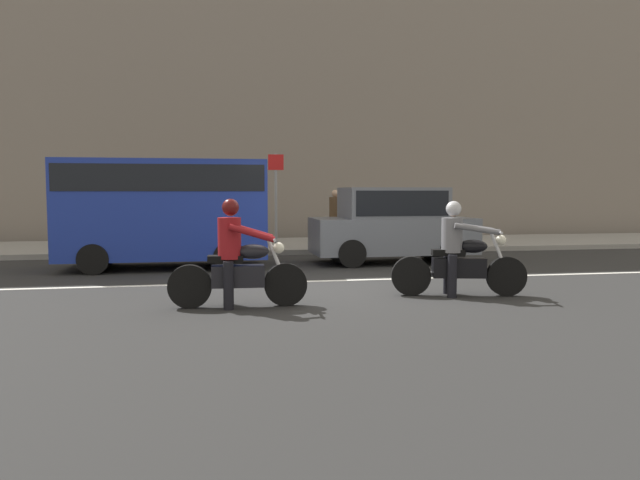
{
  "coord_description": "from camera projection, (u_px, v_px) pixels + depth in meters",
  "views": [
    {
      "loc": [
        -2.14,
        -10.59,
        1.71
      ],
      "look_at": [
        -0.27,
        -0.53,
        0.9
      ],
      "focal_mm": 34.7,
      "sensor_mm": 36.0,
      "label": 1
    }
  ],
  "objects": [
    {
      "name": "street_sign_post",
      "position": [
        276.0,
        190.0,
        17.63
      ],
      "size": [
        0.44,
        0.08,
        2.65
      ],
      "color": "gray",
      "rests_on": "sidewalk_slab"
    },
    {
      "name": "pedestrian_bystander",
      "position": [
        335.0,
        213.0,
        18.08
      ],
      "size": [
        0.34,
        0.34,
        1.62
      ],
      "color": "black",
      "rests_on": "sidewalk_slab"
    },
    {
      "name": "motorcycle_with_rider_gray",
      "position": [
        458.0,
        257.0,
        10.09
      ],
      "size": [
        2.17,
        0.81,
        1.55
      ],
      "color": "black",
      "rests_on": "ground_plane"
    },
    {
      "name": "sidewalk_slab",
      "position": [
        277.0,
        246.0,
        18.74
      ],
      "size": [
        40.0,
        4.4,
        0.14
      ],
      "primitive_type": "cube",
      "color": "gray",
      "rests_on": "ground_plane"
    },
    {
      "name": "parked_hatchback_slate_gray",
      "position": [
        392.0,
        224.0,
        14.75
      ],
      "size": [
        3.82,
        1.76,
        1.8
      ],
      "color": "slate",
      "rests_on": "ground_plane"
    },
    {
      "name": "parked_van_cobalt_blue",
      "position": [
        164.0,
        206.0,
        13.69
      ],
      "size": [
        4.43,
        1.96,
        2.39
      ],
      "color": "navy",
      "rests_on": "ground_plane"
    },
    {
      "name": "lane_marking_stripe",
      "position": [
        292.0,
        282.0,
        11.69
      ],
      "size": [
        18.0,
        0.14,
        0.01
      ],
      "primitive_type": "cube",
      "color": "silver",
      "rests_on": "ground_plane"
    },
    {
      "name": "ground_plane",
      "position": [
        329.0,
        288.0,
        10.91
      ],
      "size": [
        80.0,
        80.0,
        0.0
      ],
      "primitive_type": "plane",
      "color": "#272727"
    },
    {
      "name": "motorcycle_with_rider_crimson",
      "position": [
        237.0,
        263.0,
        9.1
      ],
      "size": [
        2.05,
        0.7,
        1.6
      ],
      "color": "black",
      "rests_on": "ground_plane"
    },
    {
      "name": "building_facade",
      "position": [
        265.0,
        50.0,
        21.56
      ],
      "size": [
        40.0,
        1.4,
        13.27
      ],
      "primitive_type": "cube",
      "color": "slate",
      "rests_on": "ground_plane"
    }
  ]
}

